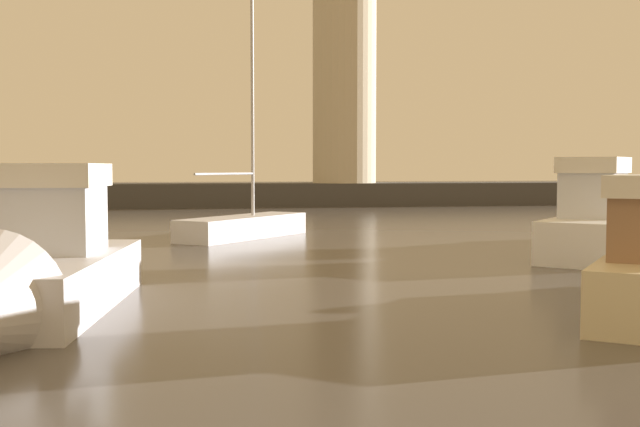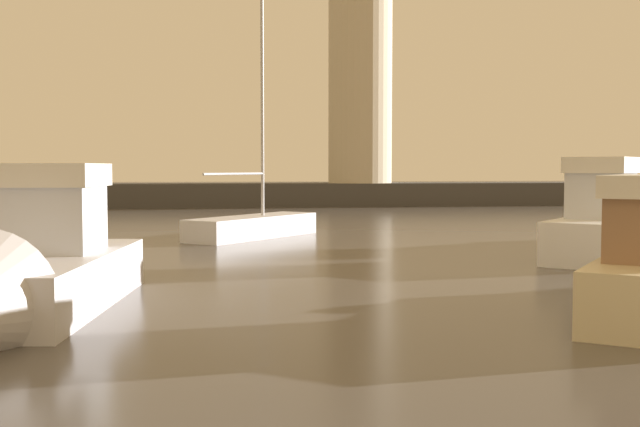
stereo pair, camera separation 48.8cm
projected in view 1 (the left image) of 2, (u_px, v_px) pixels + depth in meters
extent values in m
plane|color=#4C4742|center=(311.00, 241.00, 26.94)|extent=(220.00, 220.00, 0.00)
cube|color=#423F3D|center=(250.00, 195.00, 50.74)|extent=(80.07, 4.12, 1.49)
cylinder|color=beige|center=(344.00, 69.00, 51.33)|extent=(4.16, 4.16, 14.93)
cube|color=silver|center=(45.00, 283.00, 13.95)|extent=(3.07, 6.31, 0.98)
cube|color=silver|center=(51.00, 220.00, 14.37)|extent=(1.87, 1.93, 1.21)
cube|color=silver|center=(51.00, 175.00, 14.33)|extent=(2.05, 2.12, 0.42)
cube|color=white|center=(595.00, 237.00, 22.02)|extent=(5.24, 5.52, 1.15)
cone|color=white|center=(620.00, 227.00, 24.84)|extent=(2.45, 2.45, 1.79)
cube|color=silver|center=(593.00, 195.00, 21.63)|extent=(2.33, 2.36, 1.23)
cube|color=silver|center=(594.00, 165.00, 21.58)|extent=(2.56, 2.59, 0.43)
cone|color=#B21E1E|center=(639.00, 217.00, 27.42)|extent=(2.65, 2.79, 2.59)
cube|color=silver|center=(243.00, 227.00, 28.21)|extent=(5.10, 5.62, 0.78)
cylinder|color=#B7B7BC|center=(252.00, 99.00, 28.45)|extent=(0.12, 0.12, 8.49)
cylinder|color=#B7B7BC|center=(225.00, 174.00, 27.18)|extent=(2.21, 2.59, 0.09)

